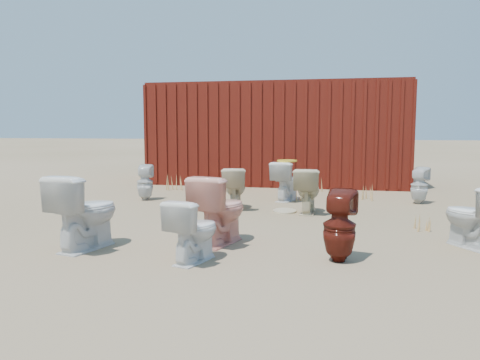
% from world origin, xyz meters
% --- Properties ---
extents(ground, '(100.00, 100.00, 0.00)m').
position_xyz_m(ground, '(0.00, 0.00, 0.00)').
color(ground, brown).
rests_on(ground, ground).
extents(shipping_container, '(6.00, 2.40, 2.40)m').
position_xyz_m(shipping_container, '(0.00, 5.20, 1.20)').
color(shipping_container, '#4F0E0D').
rests_on(shipping_container, ground).
extents(toilet_front_a, '(0.63, 0.90, 0.84)m').
position_xyz_m(toilet_front_a, '(-1.26, -1.73, 0.42)').
color(toilet_front_a, white).
rests_on(toilet_front_a, ground).
extents(toilet_front_pink, '(0.65, 0.88, 0.81)m').
position_xyz_m(toilet_front_pink, '(0.14, -1.19, 0.40)').
color(toilet_front_pink, '#F9A590').
rests_on(toilet_front_pink, ground).
extents(toilet_front_c, '(0.52, 0.71, 0.64)m').
position_xyz_m(toilet_front_c, '(0.07, -1.96, 0.32)').
color(toilet_front_c, white).
rests_on(toilet_front_c, ground).
extents(toilet_front_maroon, '(0.39, 0.40, 0.73)m').
position_xyz_m(toilet_front_maroon, '(1.50, -1.66, 0.36)').
color(toilet_front_maroon, '#59180F').
rests_on(toilet_front_maroon, ground).
extents(toilet_front_e, '(0.72, 0.82, 0.72)m').
position_xyz_m(toilet_front_e, '(2.96, -0.80, 0.36)').
color(toilet_front_e, silver).
rests_on(toilet_front_e, ground).
extents(toilet_back_a, '(0.35, 0.35, 0.67)m').
position_xyz_m(toilet_back_a, '(-2.06, 1.73, 0.33)').
color(toilet_back_a, silver).
rests_on(toilet_back_a, ground).
extents(toilet_back_beige_left, '(0.49, 0.74, 0.70)m').
position_xyz_m(toilet_back_beige_left, '(-0.21, 1.16, 0.35)').
color(toilet_back_beige_left, beige).
rests_on(toilet_back_beige_left, ground).
extents(toilet_back_beige_right, '(0.42, 0.72, 0.72)m').
position_xyz_m(toilet_back_beige_right, '(1.00, 1.02, 0.36)').
color(toilet_back_beige_right, beige).
rests_on(toilet_back_beige_right, ground).
extents(toilet_back_yellowlid, '(0.60, 0.81, 0.73)m').
position_xyz_m(toilet_back_yellowlid, '(0.54, 2.22, 0.37)').
color(toilet_back_yellowlid, white).
rests_on(toilet_back_yellowlid, ground).
extents(toilet_back_e, '(0.40, 0.41, 0.65)m').
position_xyz_m(toilet_back_e, '(2.89, 2.36, 0.33)').
color(toilet_back_e, silver).
rests_on(toilet_back_e, ground).
extents(yellow_lid, '(0.37, 0.46, 0.02)m').
position_xyz_m(yellow_lid, '(0.54, 2.22, 0.74)').
color(yellow_lid, gold).
rests_on(yellow_lid, toilet_back_yellowlid).
extents(loose_tank, '(0.52, 0.45, 0.35)m').
position_xyz_m(loose_tank, '(-0.72, 1.42, 0.17)').
color(loose_tank, white).
rests_on(loose_tank, ground).
extents(loose_lid_near, '(0.44, 0.54, 0.02)m').
position_xyz_m(loose_lid_near, '(0.64, 1.06, 0.01)').
color(loose_lid_near, '#BDAE89').
rests_on(loose_lid_near, ground).
extents(loose_lid_far, '(0.57, 0.59, 0.02)m').
position_xyz_m(loose_lid_far, '(-1.01, 2.35, 0.01)').
color(loose_lid_far, '#C4AF8E').
rests_on(loose_lid_far, ground).
extents(weed_clump_a, '(0.36, 0.36, 0.32)m').
position_xyz_m(weed_clump_a, '(-2.00, 3.21, 0.16)').
color(weed_clump_a, '#B28747').
rests_on(weed_clump_a, ground).
extents(weed_clump_b, '(0.32, 0.32, 0.26)m').
position_xyz_m(weed_clump_b, '(0.71, 2.32, 0.13)').
color(weed_clump_b, '#B28747').
rests_on(weed_clump_b, ground).
extents(weed_clump_c, '(0.36, 0.36, 0.33)m').
position_xyz_m(weed_clump_c, '(1.92, 2.62, 0.17)').
color(weed_clump_c, '#B28747').
rests_on(weed_clump_c, ground).
extents(weed_clump_d, '(0.30, 0.30, 0.29)m').
position_xyz_m(weed_clump_d, '(-0.74, 3.50, 0.15)').
color(weed_clump_d, '#B28747').
rests_on(weed_clump_d, ground).
extents(weed_clump_e, '(0.34, 0.34, 0.29)m').
position_xyz_m(weed_clump_e, '(1.04, 3.50, 0.14)').
color(weed_clump_e, '#B28747').
rests_on(weed_clump_e, ground).
extents(weed_clump_f, '(0.28, 0.28, 0.21)m').
position_xyz_m(weed_clump_f, '(2.64, 0.01, 0.10)').
color(weed_clump_f, '#B28747').
rests_on(weed_clump_f, ground).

